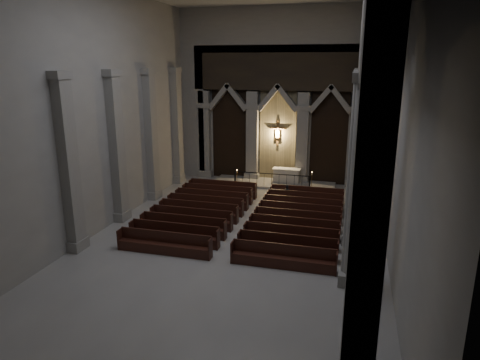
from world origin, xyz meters
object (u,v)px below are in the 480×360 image
at_px(candle_stand_left, 237,182).
at_px(pews, 246,218).
at_px(candle_stand_right, 311,185).
at_px(worshipper, 287,195).
at_px(altar_rail, 272,178).
at_px(altar, 286,175).

height_order(candle_stand_left, pews, candle_stand_left).
bearing_deg(candle_stand_right, pews, -110.73).
relative_size(candle_stand_left, pews, 0.13).
relative_size(candle_stand_right, pews, 0.13).
bearing_deg(worshipper, candle_stand_right, 86.13).
distance_m(candle_stand_left, worshipper, 4.79).
bearing_deg(altar_rail, worshipper, -64.32).
distance_m(candle_stand_left, pews, 7.06).
bearing_deg(altar_rail, candle_stand_left, -168.61).
distance_m(altar, pews, 8.38).
bearing_deg(candle_stand_right, candle_stand_left, -173.96).
xyz_separation_m(altar, pews, (-0.84, -8.33, -0.32)).
height_order(pews, worshipper, worshipper).
bearing_deg(pews, candle_stand_right, 69.27).
height_order(candle_stand_right, worshipper, candle_stand_right).
height_order(altar_rail, candle_stand_right, candle_stand_right).
height_order(altar_rail, pews, altar_rail).
bearing_deg(altar_rail, candle_stand_right, 1.35).
distance_m(altar_rail, worshipper, 3.60).
xyz_separation_m(altar, altar_rail, (-0.84, -1.20, 0.04)).
bearing_deg(pews, candle_stand_left, 109.34).
bearing_deg(candle_stand_left, worshipper, -35.43).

